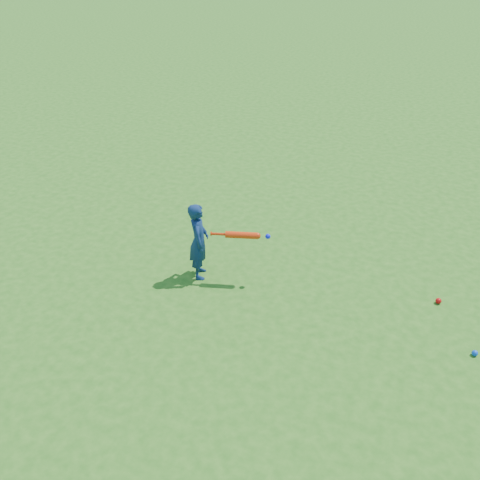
{
  "coord_description": "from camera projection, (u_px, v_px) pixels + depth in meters",
  "views": [
    {
      "loc": [
        2.22,
        -5.42,
        3.8
      ],
      "look_at": [
        0.05,
        -0.4,
        0.54
      ],
      "focal_mm": 40.0,
      "sensor_mm": 36.0,
      "label": 1
    }
  ],
  "objects": [
    {
      "name": "ground_ball_red",
      "position": [
        438.0,
        301.0,
        6.18
      ],
      "size": [
        0.07,
        0.07,
        0.07
      ],
      "primitive_type": "sphere",
      "color": "red",
      "rests_on": "ground"
    },
    {
      "name": "ground",
      "position": [
        249.0,
        260.0,
        6.98
      ],
      "size": [
        80.0,
        80.0,
        0.0
      ],
      "primitive_type": "plane",
      "color": "#265E16",
      "rests_on": "ground"
    },
    {
      "name": "child",
      "position": [
        199.0,
        241.0,
        6.44
      ],
      "size": [
        0.36,
        0.43,
        0.99
      ],
      "primitive_type": "imported",
      "rotation": [
        0.0,
        0.0,
        2.0
      ],
      "color": "#10254E",
      "rests_on": "ground"
    },
    {
      "name": "bat_swing",
      "position": [
        244.0,
        235.0,
        6.29
      ],
      "size": [
        0.68,
        0.27,
        0.08
      ],
      "rotation": [
        0.0,
        0.0,
        0.31
      ],
      "color": "red",
      "rests_on": "ground"
    },
    {
      "name": "ground_ball_blue",
      "position": [
        475.0,
        353.0,
        5.43
      ],
      "size": [
        0.06,
        0.06,
        0.06
      ],
      "primitive_type": "sphere",
      "color": "blue",
      "rests_on": "ground"
    }
  ]
}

